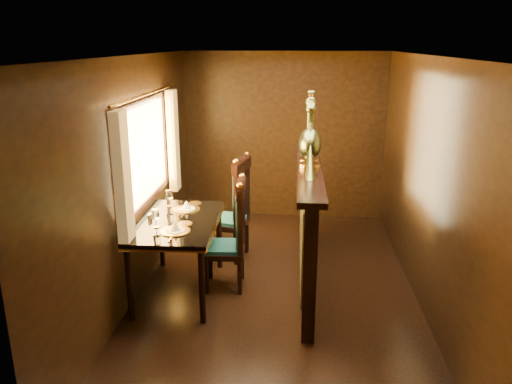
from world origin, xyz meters
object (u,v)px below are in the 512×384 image
chair_left (235,231)px  peacock_left (311,130)px  peacock_right (310,129)px  dining_table (177,227)px  chair_right (236,205)px

chair_left → peacock_left: size_ratio=1.62×
peacock_right → peacock_left: bearing=-90.0°
peacock_left → dining_table: bearing=-168.1°
chair_right → peacock_right: bearing=-12.7°
peacock_left → peacock_right: bearing=90.0°
dining_table → peacock_right: size_ratio=1.96×
peacock_left → peacock_right: peacock_left is taller
chair_left → chair_right: size_ratio=0.94×
peacock_right → dining_table: bearing=-159.6°
chair_left → chair_right: (-0.08, 0.77, 0.04)m
chair_right → peacock_right: (0.87, -0.42, 1.03)m
dining_table → chair_left: size_ratio=1.12×
chair_left → peacock_left: peacock_left is taller
chair_left → peacock_left: (0.79, 0.13, 1.09)m
peacock_left → chair_left: bearing=-170.5°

